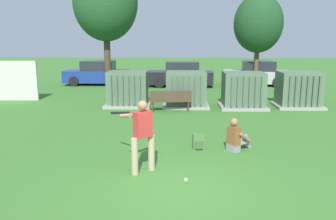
# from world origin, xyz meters

# --- Properties ---
(ground_plane) EXTENTS (96.00, 96.00, 0.00)m
(ground_plane) POSITION_xyz_m (0.00, 0.00, 0.00)
(ground_plane) COLOR #3D752D
(transformer_west) EXTENTS (2.10, 1.70, 1.62)m
(transformer_west) POSITION_xyz_m (-2.35, 9.15, 0.79)
(transformer_west) COLOR #9E9B93
(transformer_west) RESTS_ON ground
(transformer_mid_west) EXTENTS (2.10, 1.70, 1.62)m
(transformer_mid_west) POSITION_xyz_m (0.35, 9.04, 0.79)
(transformer_mid_west) COLOR #9E9B93
(transformer_mid_west) RESTS_ON ground
(transformer_mid_east) EXTENTS (2.10, 1.70, 1.62)m
(transformer_mid_east) POSITION_xyz_m (2.93, 8.81, 0.79)
(transformer_mid_east) COLOR #9E9B93
(transformer_mid_east) RESTS_ON ground
(transformer_east) EXTENTS (2.10, 1.70, 1.62)m
(transformer_east) POSITION_xyz_m (5.50, 9.06, 0.79)
(transformer_east) COLOR #9E9B93
(transformer_east) RESTS_ON ground
(park_bench) EXTENTS (1.83, 0.56, 0.92)m
(park_bench) POSITION_xyz_m (-0.34, 7.92, 0.54)
(park_bench) COLOR #4C3828
(park_bench) RESTS_ON ground
(batter) EXTENTS (1.23, 1.40, 1.74)m
(batter) POSITION_xyz_m (-0.93, 1.09, 0.98)
(batter) COLOR tan
(batter) RESTS_ON ground
(sports_ball) EXTENTS (0.09, 0.09, 0.09)m
(sports_ball) POSITION_xyz_m (0.11, 0.48, 0.04)
(sports_ball) COLOR white
(sports_ball) RESTS_ON ground
(seated_spectator) EXTENTS (0.78, 0.68, 0.96)m
(seated_spectator) POSITION_xyz_m (1.60, 2.71, 0.38)
(seated_spectator) COLOR gray
(seated_spectator) RESTS_ON ground
(backpack) EXTENTS (0.35, 0.30, 0.44)m
(backpack) POSITION_xyz_m (0.53, 2.80, 0.21)
(backpack) COLOR #4C723F
(backpack) RESTS_ON ground
(tree_left) EXTENTS (4.00, 4.00, 7.64)m
(tree_left) POSITION_xyz_m (-4.49, 15.44, 5.24)
(tree_left) COLOR #4C3828
(tree_left) RESTS_ON ground
(tree_center_left) EXTENTS (3.03, 3.03, 5.79)m
(tree_center_left) POSITION_xyz_m (5.00, 15.47, 3.97)
(tree_center_left) COLOR brown
(tree_center_left) RESTS_ON ground
(parked_car_leftmost) EXTENTS (4.24, 2.00, 1.62)m
(parked_car_leftmost) POSITION_xyz_m (-5.44, 16.44, 0.75)
(parked_car_leftmost) COLOR navy
(parked_car_leftmost) RESTS_ON ground
(parked_car_left_of_center) EXTENTS (4.28, 2.07, 1.62)m
(parked_car_left_of_center) POSITION_xyz_m (0.22, 15.76, 0.75)
(parked_car_left_of_center) COLOR black
(parked_car_left_of_center) RESTS_ON ground
(parked_car_right_of_center) EXTENTS (4.39, 2.33, 1.62)m
(parked_car_right_of_center) POSITION_xyz_m (5.25, 16.39, 0.75)
(parked_car_right_of_center) COLOR #B2B2B7
(parked_car_right_of_center) RESTS_ON ground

